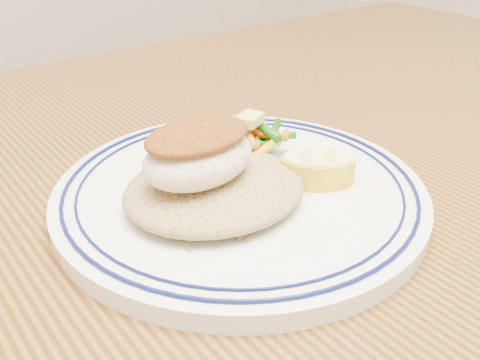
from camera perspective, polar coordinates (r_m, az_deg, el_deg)
name	(u,v)px	position (r m, az deg, el deg)	size (l,w,h in m)	color
dining_table	(247,273)	(0.51, 0.79, -9.89)	(1.50, 0.90, 0.75)	#4B2D0F
plate	(240,192)	(0.42, 0.00, -1.25)	(0.29, 0.29, 0.02)	white
rice_pilaf	(215,185)	(0.39, -2.69, -0.50)	(0.14, 0.12, 0.03)	olive
fish_fillet	(198,152)	(0.38, -4.48, 2.96)	(0.09, 0.07, 0.04)	white
vegetable_pile	(243,143)	(0.46, 0.27, 3.99)	(0.10, 0.09, 0.03)	#DA5B0A
butter_pat	(250,119)	(0.46, 1.02, 6.50)	(0.02, 0.02, 0.01)	#E4D96F
lemon_wedge	(318,167)	(0.42, 8.34, 1.35)	(0.08, 0.08, 0.02)	yellow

